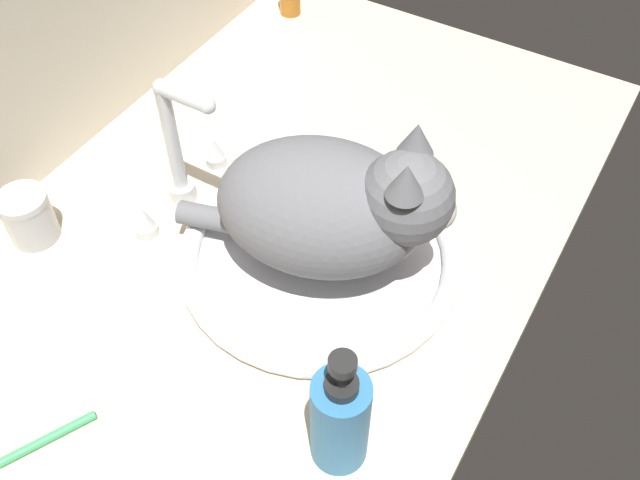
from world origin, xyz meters
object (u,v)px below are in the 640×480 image
Objects in this scene: metal_jar at (29,217)px; soap_pump_bottle at (340,419)px; toothbrush at (20,452)px; sink_basin at (320,254)px; faucet at (179,158)px; cat at (338,206)px.

soap_pump_bottle is at bearing -96.57° from metal_jar.
metal_jar is at bearing 42.07° from toothbrush.
sink_basin is 2.53× the size of toothbrush.
faucet is 24.48cm from cat.
sink_basin is 10.14cm from cat.
cat is 2.39× the size of toothbrush.
metal_jar reaches higher than toothbrush.
soap_pump_bottle is (-22.59, -13.24, -3.90)cm from cat.
metal_jar is (-16.09, 13.54, -4.14)cm from faucet.
metal_jar is at bearing 139.91° from faucet.
cat is 1.91× the size of soap_pump_bottle.
sink_basin is 42.46cm from toothbrush.
cat reaches higher than soap_pump_bottle.
sink_basin is at bearing -65.73° from metal_jar.
sink_basin reaches higher than toothbrush.
metal_jar reaches higher than sink_basin.
sink_basin is 1.06× the size of cat.
soap_pump_bottle is 1.26× the size of toothbrush.
faucet is (0.00, 22.14, 6.76)cm from sink_basin.
cat is at bearing -66.16° from metal_jar.
cat is (0.62, -24.27, 3.14)cm from faucet.
sink_basin is 2.02× the size of soap_pump_bottle.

